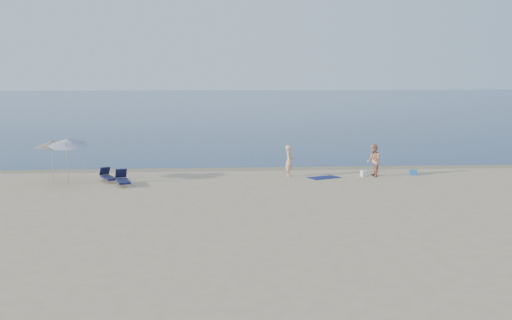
{
  "coord_description": "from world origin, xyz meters",
  "views": [
    {
      "loc": [
        -2.91,
        -18.01,
        5.72
      ],
      "look_at": [
        -0.44,
        16.0,
        1.0
      ],
      "focal_mm": 45.0,
      "sensor_mm": 36.0,
      "label": 1
    }
  ],
  "objects_px": {
    "blue_cooler": "(413,172)",
    "umbrella_near": "(68,142)",
    "person_right": "(374,160)",
    "person_left": "(289,161)"
  },
  "relations": [
    {
      "from": "blue_cooler",
      "to": "umbrella_near",
      "type": "bearing_deg",
      "value": -161.16
    },
    {
      "from": "person_right",
      "to": "umbrella_near",
      "type": "relative_size",
      "value": 0.7
    },
    {
      "from": "blue_cooler",
      "to": "umbrella_near",
      "type": "distance_m",
      "value": 18.67
    },
    {
      "from": "person_right",
      "to": "umbrella_near",
      "type": "xyz_separation_m",
      "value": [
        -16.17,
        -1.11,
        1.27
      ]
    },
    {
      "from": "umbrella_near",
      "to": "person_right",
      "type": "bearing_deg",
      "value": 4.17
    },
    {
      "from": "person_left",
      "to": "blue_cooler",
      "type": "height_order",
      "value": "person_left"
    },
    {
      "from": "umbrella_near",
      "to": "person_left",
      "type": "bearing_deg",
      "value": 7.38
    },
    {
      "from": "person_right",
      "to": "blue_cooler",
      "type": "relative_size",
      "value": 4.34
    },
    {
      "from": "person_left",
      "to": "blue_cooler",
      "type": "distance_m",
      "value": 7.01
    },
    {
      "from": "blue_cooler",
      "to": "person_left",
      "type": "bearing_deg",
      "value": -165.78
    }
  ]
}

